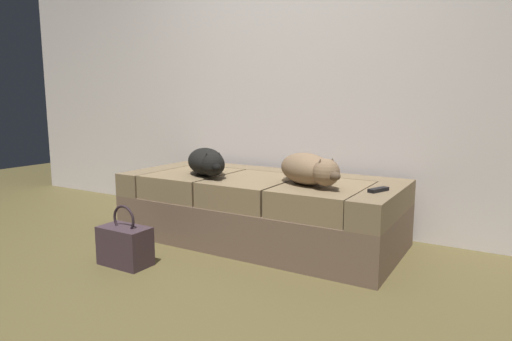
{
  "coord_description": "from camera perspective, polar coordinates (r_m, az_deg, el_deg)",
  "views": [
    {
      "loc": [
        1.57,
        -1.58,
        1.0
      ],
      "look_at": [
        0.0,
        1.05,
        0.52
      ],
      "focal_mm": 31.01,
      "sensor_mm": 36.0,
      "label": 1
    }
  ],
  "objects": [
    {
      "name": "dog_dark",
      "position": [
        3.2,
        -6.34,
        1.11
      ],
      "size": [
        0.52,
        0.46,
        0.2
      ],
      "color": "black",
      "rests_on": "couch"
    },
    {
      "name": "dog_tan",
      "position": [
        2.84,
        6.88,
        0.17
      ],
      "size": [
        0.56,
        0.44,
        0.2
      ],
      "color": "#806449",
      "rests_on": "couch"
    },
    {
      "name": "back_wall",
      "position": [
        3.65,
        5.32,
        15.17
      ],
      "size": [
        6.4,
        0.1,
        2.8
      ],
      "primitive_type": "cube",
      "color": "silver",
      "rests_on": "ground"
    },
    {
      "name": "ground_plane",
      "position": [
        2.44,
        -13.22,
        -15.53
      ],
      "size": [
        10.0,
        10.0,
        0.0
      ],
      "primitive_type": "plane",
      "color": "brown"
    },
    {
      "name": "couch",
      "position": [
        3.2,
        0.47,
        -4.94
      ],
      "size": [
        1.98,
        0.88,
        0.47
      ],
      "color": "brown",
      "rests_on": "ground"
    },
    {
      "name": "tv_remote",
      "position": [
        2.73,
        15.51,
        -2.41
      ],
      "size": [
        0.1,
        0.16,
        0.02
      ],
      "primitive_type": "cube",
      "rotation": [
        0.0,
        0.0,
        -0.39
      ],
      "color": "black",
      "rests_on": "couch"
    },
    {
      "name": "handbag",
      "position": [
        2.87,
        -16.54,
        -9.19
      ],
      "size": [
        0.32,
        0.18,
        0.38
      ],
      "color": "#3B2B32",
      "rests_on": "ground"
    }
  ]
}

